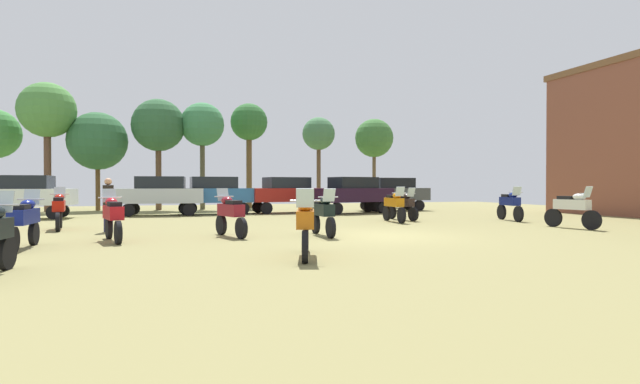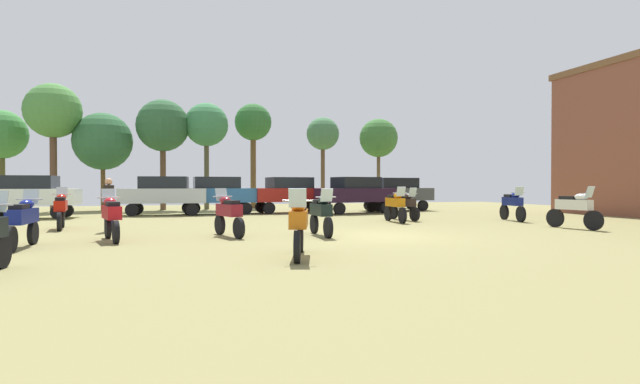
{
  "view_description": "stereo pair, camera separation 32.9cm",
  "coord_description": "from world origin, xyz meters",
  "px_view_note": "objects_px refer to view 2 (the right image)",
  "views": [
    {
      "loc": [
        -6.25,
        -13.57,
        1.56
      ],
      "look_at": [
        -0.7,
        3.8,
        1.32
      ],
      "focal_mm": 27.22,
      "sensor_mm": 36.0,
      "label": 1
    },
    {
      "loc": [
        -5.93,
        -13.67,
        1.56
      ],
      "look_at": [
        -0.7,
        3.8,
        1.32
      ],
      "focal_mm": 27.22,
      "sensor_mm": 36.0,
      "label": 2
    }
  ],
  "objects_px": {
    "motorcycle_5": "(299,223)",
    "car_1": "(396,192)",
    "tree_4": "(163,126)",
    "car_6": "(356,192)",
    "motorcycle_11": "(111,215)",
    "motorcycle_9": "(513,204)",
    "motorcycle_8": "(574,208)",
    "tree_1": "(206,126)",
    "car_4": "(289,192)",
    "tree_3": "(1,135)",
    "car_3": "(217,192)",
    "car_5": "(28,193)",
    "motorcycle_4": "(229,213)",
    "tree_2": "(53,112)",
    "person_1": "(109,200)",
    "motorcycle_7": "(23,219)",
    "car_2": "(164,193)",
    "motorcycle_12": "(404,204)",
    "motorcycle_3": "(61,208)",
    "tree_6": "(379,138)",
    "tree_8": "(103,142)",
    "tree_7": "(323,135)",
    "motorcycle_6": "(395,205)",
    "tree_5": "(253,124)",
    "motorcycle_2": "(321,213)"
  },
  "relations": [
    {
      "from": "person_1",
      "to": "motorcycle_2",
      "type": "bearing_deg",
      "value": 115.59
    },
    {
      "from": "car_4",
      "to": "tree_2",
      "type": "distance_m",
      "value": 14.89
    },
    {
      "from": "motorcycle_3",
      "to": "car_4",
      "type": "xyz_separation_m",
      "value": [
        10.06,
        7.79,
        0.44
      ]
    },
    {
      "from": "motorcycle_3",
      "to": "motorcycle_4",
      "type": "bearing_deg",
      "value": -45.73
    },
    {
      "from": "car_6",
      "to": "person_1",
      "type": "bearing_deg",
      "value": 111.56
    },
    {
      "from": "motorcycle_8",
      "to": "tree_3",
      "type": "xyz_separation_m",
      "value": [
        -23.65,
        19.66,
        3.83
      ]
    },
    {
      "from": "car_2",
      "to": "car_1",
      "type": "bearing_deg",
      "value": -81.44
    },
    {
      "from": "motorcycle_8",
      "to": "motorcycle_11",
      "type": "xyz_separation_m",
      "value": [
        -15.31,
        0.64,
        -0.03
      ]
    },
    {
      "from": "motorcycle_12",
      "to": "tree_3",
      "type": "xyz_separation_m",
      "value": [
        -19.79,
        14.03,
        3.86
      ]
    },
    {
      "from": "tree_8",
      "to": "car_1",
      "type": "bearing_deg",
      "value": -17.86
    },
    {
      "from": "motorcycle_3",
      "to": "tree_1",
      "type": "distance_m",
      "value": 15.14
    },
    {
      "from": "car_5",
      "to": "tree_6",
      "type": "relative_size",
      "value": 0.68
    },
    {
      "from": "car_1",
      "to": "car_3",
      "type": "relative_size",
      "value": 1.0
    },
    {
      "from": "motorcycle_7",
      "to": "tree_5",
      "type": "distance_m",
      "value": 22.34
    },
    {
      "from": "car_3",
      "to": "car_6",
      "type": "distance_m",
      "value": 7.57
    },
    {
      "from": "car_6",
      "to": "tree_4",
      "type": "bearing_deg",
      "value": 44.0
    },
    {
      "from": "motorcycle_4",
      "to": "tree_2",
      "type": "xyz_separation_m",
      "value": [
        -8.44,
        17.23,
        5.17
      ]
    },
    {
      "from": "motorcycle_6",
      "to": "motorcycle_9",
      "type": "relative_size",
      "value": 1.05
    },
    {
      "from": "tree_2",
      "to": "motorcycle_2",
      "type": "bearing_deg",
      "value": -57.93
    },
    {
      "from": "car_6",
      "to": "tree_1",
      "type": "bearing_deg",
      "value": 35.97
    },
    {
      "from": "motorcycle_9",
      "to": "car_6",
      "type": "relative_size",
      "value": 0.47
    },
    {
      "from": "car_4",
      "to": "tree_3",
      "type": "distance_m",
      "value": 17.94
    },
    {
      "from": "car_6",
      "to": "tree_4",
      "type": "height_order",
      "value": "tree_4"
    },
    {
      "from": "motorcycle_9",
      "to": "motorcycle_8",
      "type": "bearing_deg",
      "value": 94.43
    },
    {
      "from": "motorcycle_9",
      "to": "tree_8",
      "type": "relative_size",
      "value": 0.35
    },
    {
      "from": "person_1",
      "to": "motorcycle_7",
      "type": "bearing_deg",
      "value": 33.89
    },
    {
      "from": "motorcycle_7",
      "to": "car_1",
      "type": "bearing_deg",
      "value": 41.26
    },
    {
      "from": "tree_7",
      "to": "car_3",
      "type": "bearing_deg",
      "value": -139.42
    },
    {
      "from": "motorcycle_11",
      "to": "tree_1",
      "type": "distance_m",
      "value": 18.57
    },
    {
      "from": "motorcycle_11",
      "to": "motorcycle_9",
      "type": "bearing_deg",
      "value": -2.76
    },
    {
      "from": "motorcycle_5",
      "to": "car_1",
      "type": "height_order",
      "value": "car_1"
    },
    {
      "from": "car_4",
      "to": "person_1",
      "type": "distance_m",
      "value": 12.4
    },
    {
      "from": "car_3",
      "to": "motorcycle_3",
      "type": "bearing_deg",
      "value": 139.82
    },
    {
      "from": "car_3",
      "to": "car_5",
      "type": "bearing_deg",
      "value": 95.47
    },
    {
      "from": "motorcycle_12",
      "to": "car_5",
      "type": "relative_size",
      "value": 0.5
    },
    {
      "from": "car_2",
      "to": "tree_7",
      "type": "distance_m",
      "value": 13.53
    },
    {
      "from": "motorcycle_7",
      "to": "car_5",
      "type": "distance_m",
      "value": 12.33
    },
    {
      "from": "tree_6",
      "to": "tree_2",
      "type": "bearing_deg",
      "value": -177.63
    },
    {
      "from": "car_2",
      "to": "motorcycle_5",
      "type": "bearing_deg",
      "value": -163.58
    },
    {
      "from": "motorcycle_3",
      "to": "tree_4",
      "type": "xyz_separation_m",
      "value": [
        3.13,
        13.28,
        4.55
      ]
    },
    {
      "from": "tree_4",
      "to": "car_6",
      "type": "bearing_deg",
      "value": -35.04
    },
    {
      "from": "motorcycle_2",
      "to": "motorcycle_3",
      "type": "xyz_separation_m",
      "value": [
        -8.14,
        4.77,
        0.02
      ]
    },
    {
      "from": "motorcycle_4",
      "to": "car_3",
      "type": "bearing_deg",
      "value": 70.37
    },
    {
      "from": "motorcycle_8",
      "to": "tree_1",
      "type": "distance_m",
      "value": 22.13
    },
    {
      "from": "tree_2",
      "to": "person_1",
      "type": "bearing_deg",
      "value": -71.74
    },
    {
      "from": "motorcycle_11",
      "to": "motorcycle_7",
      "type": "bearing_deg",
      "value": -164.96
    },
    {
      "from": "tree_4",
      "to": "car_4",
      "type": "bearing_deg",
      "value": -38.4
    },
    {
      "from": "car_5",
      "to": "tree_4",
      "type": "distance_m",
      "value": 9.86
    },
    {
      "from": "car_1",
      "to": "motorcycle_11",
      "type": "bearing_deg",
      "value": 129.08
    },
    {
      "from": "motorcycle_11",
      "to": "tree_6",
      "type": "relative_size",
      "value": 0.33
    }
  ]
}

